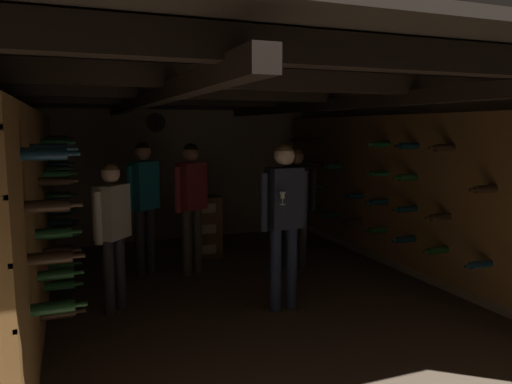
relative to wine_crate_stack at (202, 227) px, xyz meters
name	(u,v)px	position (x,y,z in m)	size (l,w,h in m)	color
ground_plane	(243,299)	(-0.04, -1.87, -0.45)	(8.40, 8.40, 0.00)	#7A6651
room_shell	(234,170)	(-0.04, -1.60, 0.97)	(4.72, 6.52, 2.41)	tan
wine_crate_stack	(202,227)	(0.00, 0.00, 0.00)	(0.52, 0.35, 0.90)	brown
display_bottle	(202,188)	(0.00, -0.04, 0.59)	(0.08, 0.08, 0.35)	#0F2838
person_host_center	(284,209)	(0.26, -2.32, 0.62)	(0.54, 0.35, 1.74)	#232D4C
person_guest_rear_center	(191,195)	(-0.33, -0.73, 0.58)	(0.48, 0.43, 1.70)	#4C473D
person_guest_mid_left	(112,224)	(-1.39, -1.72, 0.47)	(0.39, 0.46, 1.55)	#2D2D33
person_guest_far_left	(144,195)	(-0.90, -0.55, 0.59)	(0.46, 0.44, 1.72)	#2D2D33
person_guest_far_right	(296,197)	(1.03, -0.99, 0.53)	(0.49, 0.35, 1.62)	#2D2D33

